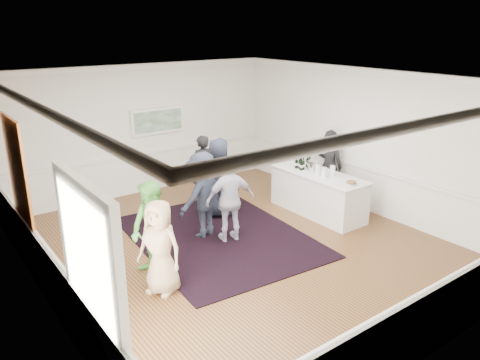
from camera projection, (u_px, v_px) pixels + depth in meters
floor at (238, 246)px, 9.05m from camera, size 8.00×8.00×0.00m
ceiling at (238, 78)px, 8.03m from camera, size 7.00×8.00×0.02m
wall_left at (38, 210)px, 6.56m from camera, size 0.02×8.00×3.20m
wall_right at (363, 140)px, 10.51m from camera, size 0.02×8.00×3.20m
wall_back at (143, 130)px, 11.58m from camera, size 7.00×0.02×3.20m
wall_front at (440, 247)px, 5.49m from camera, size 7.00×0.02×3.20m
wainscoting at (238, 223)px, 8.89m from camera, size 7.00×8.00×1.00m
mirror at (18, 174)px, 7.52m from camera, size 0.05×1.25×1.85m
doorway at (90, 277)px, 5.20m from camera, size 0.10×1.78×2.56m
landscape_painting at (158, 121)px, 11.71m from camera, size 1.44×0.06×0.66m
area_rug at (219, 236)px, 9.45m from camera, size 3.40×4.28×0.02m
serving_table at (318, 193)px, 10.50m from camera, size 0.88×2.32×0.94m
bartender at (329, 166)px, 11.11m from camera, size 0.59×0.73×1.76m
guest_tan at (160, 247)px, 7.29m from camera, size 0.80×0.91×1.56m
guest_green at (153, 231)px, 7.70m from camera, size 0.80×0.94×1.69m
guest_lilac at (230, 200)px, 9.05m from camera, size 1.06×0.65×1.69m
guest_dark_a at (203, 195)px, 9.25m from camera, size 1.23×0.86×1.75m
guest_dark_b at (202, 169)px, 11.08m from camera, size 0.60×0.40×1.64m
guest_navy at (219, 178)px, 10.24m from camera, size 0.99×1.02×1.77m
wine_bottles at (303, 162)px, 10.68m from camera, size 0.41×0.27×0.31m
juice_pitchers at (325, 171)px, 10.13m from camera, size 0.36×0.32×0.24m
ice_bucket at (313, 166)px, 10.48m from camera, size 0.26×0.26×0.25m
nut_bowl at (351, 183)px, 9.61m from camera, size 0.24×0.24×0.07m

